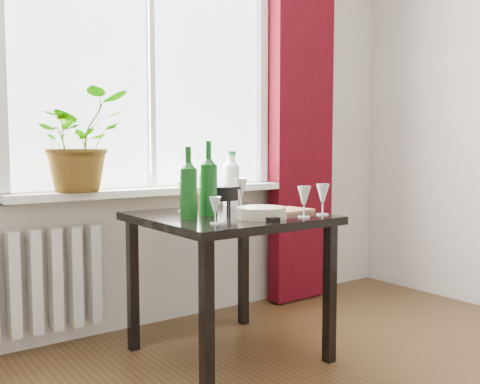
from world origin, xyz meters
TOP-DOWN VIEW (x-y plane):
  - window at (0.00, 2.22)m, footprint 1.72×0.08m
  - windowsill at (0.00, 2.15)m, footprint 1.72×0.20m
  - curtain at (1.12, 2.12)m, footprint 0.50×0.12m
  - radiator at (-0.75, 2.18)m, footprint 0.80×0.10m
  - table at (0.10, 1.55)m, footprint 0.85×0.85m
  - potted_plant at (-0.46, 2.12)m, footprint 0.56×0.51m
  - wine_bottle_left at (-0.15, 1.53)m, footprint 0.11×0.11m
  - wine_bottle_right at (-0.01, 1.57)m, footprint 0.09×0.09m
  - bottle_amber at (0.10, 1.76)m, footprint 0.07×0.07m
  - cleaning_bottle at (0.35, 1.87)m, footprint 0.11×0.11m
  - wineglass_front_right at (0.32, 1.22)m, footprint 0.08×0.08m
  - wineglass_far_right at (0.47, 1.25)m, footprint 0.09×0.09m
  - wineglass_back_center at (0.30, 1.71)m, footprint 0.10×0.10m
  - wineglass_back_left at (-0.03, 1.78)m, footprint 0.09×0.09m
  - wineglass_front_left at (-0.15, 1.29)m, footprint 0.05×0.05m
  - plate_stack at (0.14, 1.33)m, footprint 0.32×0.32m
  - fondue_pot at (0.11, 1.63)m, footprint 0.26×0.25m
  - tv_remote at (0.11, 1.27)m, footprint 0.06×0.18m
  - cutting_board at (0.37, 1.44)m, footprint 0.31×0.22m

SIDE VIEW (x-z plane):
  - radiator at x=-0.75m, z-range 0.10..0.66m
  - table at x=0.10m, z-range 0.28..1.02m
  - cutting_board at x=0.37m, z-range 0.74..0.76m
  - tv_remote at x=0.11m, z-range 0.74..0.76m
  - plate_stack at x=0.14m, z-range 0.74..0.79m
  - wineglass_front_left at x=-0.15m, z-range 0.74..0.86m
  - fondue_pot at x=0.11m, z-range 0.74..0.88m
  - wineglass_front_right at x=0.32m, z-range 0.74..0.90m
  - wineglass_far_right at x=0.47m, z-range 0.74..0.90m
  - wineglass_back_left at x=-0.03m, z-range 0.74..0.90m
  - windowsill at x=0.00m, z-range 0.80..0.84m
  - wineglass_back_center at x=0.30m, z-range 0.74..0.92m
  - bottle_amber at x=0.10m, z-range 0.74..1.02m
  - cleaning_bottle at x=0.35m, z-range 0.74..1.07m
  - wine_bottle_left at x=-0.15m, z-range 0.74..1.09m
  - wine_bottle_right at x=-0.01m, z-range 0.74..1.12m
  - potted_plant at x=-0.46m, z-range 0.84..1.39m
  - curtain at x=1.12m, z-range 0.01..2.58m
  - window at x=0.00m, z-range 0.79..2.41m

